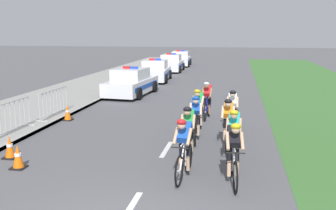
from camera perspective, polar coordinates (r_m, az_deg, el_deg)
name	(u,v)px	position (r m, az deg, el deg)	size (l,w,h in m)	color
sidewalk_slab	(69,94)	(21.94, -14.43, 1.54)	(4.67, 60.00, 0.12)	gray
kerb_edge	(108,95)	(21.10, -8.85, 1.41)	(0.16, 60.00, 0.13)	#9E9E99
grass_verge	(336,104)	(20.53, 23.50, 0.20)	(7.00, 60.00, 0.01)	#3D7033
lane_markings_centre	(166,149)	(11.63, -0.24, -6.53)	(0.14, 17.60, 0.01)	white
cyclist_lead	(184,147)	(9.18, 2.37, -6.21)	(0.45, 1.72, 1.56)	black
cyclist_second	(234,152)	(8.94, 9.65, -6.83)	(0.46, 1.72, 1.56)	black
cyclist_third	(188,131)	(10.60, 3.00, -3.87)	(0.42, 1.72, 1.56)	black
cyclist_fourth	(234,135)	(10.30, 9.64, -4.45)	(0.42, 1.72, 1.56)	black
cyclist_fifth	(196,118)	(12.25, 4.10, -1.87)	(0.45, 1.72, 1.56)	black
cyclist_sixth	(228,121)	(11.86, 8.82, -2.40)	(0.42, 1.72, 1.56)	black
cyclist_seventh	(198,109)	(13.59, 4.50, -0.60)	(0.44, 1.72, 1.56)	black
cyclist_eighth	(232,110)	(13.55, 9.44, -0.76)	(0.42, 1.72, 1.56)	black
cyclist_ninth	(207,99)	(15.55, 5.79, 0.83)	(0.43, 1.72, 1.56)	black
police_car_nearest	(131,83)	(21.32, -5.44, 3.25)	(2.28, 4.53, 1.59)	silver
police_car_second	(155,71)	(27.39, -1.88, 4.97)	(2.23, 4.51, 1.59)	white
police_car_third	(171,64)	(33.97, 0.50, 6.12)	(2.11, 4.46, 1.59)	white
police_car_furthest	(181,59)	(39.42, 1.87, 6.76)	(2.19, 4.49, 1.59)	white
crowd_barrier_middle	(10,118)	(13.87, -22.19, -1.74)	(0.52, 2.32, 1.07)	#B7BABF
crowd_barrier_rear	(54,103)	(16.14, -16.47, 0.30)	(0.51, 2.32, 1.07)	#B7BABF
traffic_cone_near	(68,113)	(15.77, -14.57, -1.09)	(0.36, 0.36, 0.64)	black
traffic_cone_mid	(18,157)	(10.70, -21.24, -7.12)	(0.36, 0.36, 0.64)	black
traffic_cone_far	(10,147)	(11.63, -22.28, -5.78)	(0.36, 0.36, 0.64)	black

